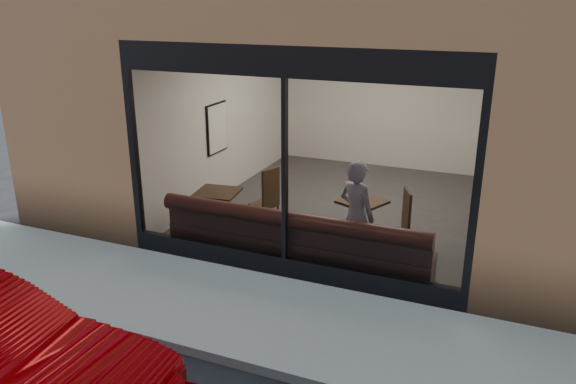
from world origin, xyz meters
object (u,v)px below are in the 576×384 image
at_px(banquette, 296,251).
at_px(person, 356,216).
at_px(cafe_chair_left, 264,205).
at_px(cafe_table_left, 217,193).
at_px(cafe_table_right, 362,202).
at_px(cafe_chair_right, 393,233).

relative_size(banquette, person, 2.44).
relative_size(person, cafe_chair_left, 4.10).
bearing_deg(cafe_table_left, person, -7.27).
xyz_separation_m(person, cafe_table_right, (-0.14, 0.80, -0.08)).
relative_size(banquette, cafe_chair_right, 9.32).
relative_size(cafe_table_right, cafe_chair_right, 1.45).
distance_m(banquette, person, 1.05).
xyz_separation_m(cafe_table_left, cafe_table_right, (2.31, 0.49, 0.00)).
relative_size(banquette, cafe_chair_left, 10.02).
xyz_separation_m(cafe_chair_left, cafe_chair_right, (2.43, -0.38, 0.00)).
distance_m(banquette, cafe_chair_left, 1.99).
height_order(banquette, cafe_table_right, cafe_table_right).
height_order(banquette, cafe_chair_right, banquette).
distance_m(cafe_table_right, cafe_chair_left, 2.07).
xyz_separation_m(banquette, cafe_table_right, (0.70, 1.04, 0.52)).
xyz_separation_m(cafe_table_right, cafe_chair_left, (-1.95, 0.51, -0.50)).
bearing_deg(cafe_chair_left, banquette, 150.39).
xyz_separation_m(banquette, cafe_chair_right, (1.19, 1.17, 0.01)).
distance_m(banquette, cafe_table_right, 1.36).
distance_m(cafe_table_left, cafe_chair_left, 1.17).
height_order(cafe_table_left, cafe_chair_left, cafe_table_left).
height_order(banquette, cafe_table_left, cafe_table_left).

